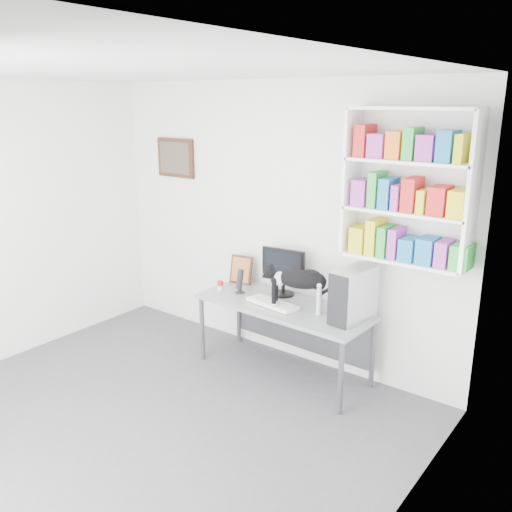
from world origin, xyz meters
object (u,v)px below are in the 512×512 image
(monitor, at_px, (283,272))
(pc_tower, at_px, (354,295))
(cat, at_px, (299,290))
(keyboard, at_px, (273,303))
(leaning_print, at_px, (241,269))
(speaker, at_px, (240,281))
(desk, at_px, (283,339))
(bookshelf, at_px, (408,187))
(soup_can, at_px, (220,286))

(monitor, height_order, pc_tower, monitor)
(cat, bearing_deg, keyboard, 163.73)
(pc_tower, relative_size, leaning_print, 1.54)
(pc_tower, relative_size, speaker, 1.86)
(monitor, relative_size, keyboard, 0.95)
(leaning_print, bearing_deg, monitor, -12.14)
(desk, height_order, keyboard, keyboard)
(leaning_print, height_order, cat, cat)
(desk, distance_m, leaning_print, 0.88)
(cat, bearing_deg, speaker, 153.88)
(bookshelf, xyz_separation_m, pc_tower, (-0.33, -0.18, -0.92))
(bookshelf, bearing_deg, monitor, -178.65)
(pc_tower, relative_size, soup_can, 5.01)
(keyboard, distance_m, speaker, 0.47)
(pc_tower, distance_m, leaning_print, 1.38)
(keyboard, distance_m, cat, 0.32)
(monitor, distance_m, speaker, 0.44)
(pc_tower, xyz_separation_m, soup_can, (-1.40, -0.11, -0.18))
(keyboard, height_order, speaker, speaker)
(pc_tower, distance_m, cat, 0.49)
(desk, bearing_deg, leaning_print, 162.88)
(desk, height_order, speaker, speaker)
(desk, bearing_deg, speaker, -177.73)
(desk, xyz_separation_m, monitor, (-0.14, 0.20, 0.58))
(keyboard, height_order, cat, cat)
(bookshelf, relative_size, speaker, 5.01)
(monitor, distance_m, pc_tower, 0.84)
(pc_tower, bearing_deg, speaker, -170.93)
(monitor, distance_m, cat, 0.43)
(cat, bearing_deg, leaning_print, 139.87)
(keyboard, height_order, leaning_print, leaning_print)
(keyboard, height_order, pc_tower, pc_tower)
(monitor, height_order, soup_can, monitor)
(pc_tower, height_order, leaning_print, pc_tower)
(soup_can, bearing_deg, speaker, 14.05)
(monitor, distance_m, soup_can, 0.66)
(desk, relative_size, speaker, 6.75)
(bookshelf, distance_m, soup_can, 2.07)
(bookshelf, bearing_deg, cat, -160.47)
(soup_can, bearing_deg, leaning_print, 83.73)
(speaker, bearing_deg, desk, 21.22)
(keyboard, relative_size, speaker, 2.00)
(monitor, xyz_separation_m, keyboard, (0.08, -0.29, -0.22))
(monitor, bearing_deg, speaker, -157.50)
(speaker, bearing_deg, leaning_print, 146.89)
(desk, height_order, monitor, monitor)
(bookshelf, relative_size, desk, 0.74)
(bookshelf, distance_m, pc_tower, 1.00)
(bookshelf, bearing_deg, leaning_print, 179.83)
(desk, relative_size, monitor, 3.54)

